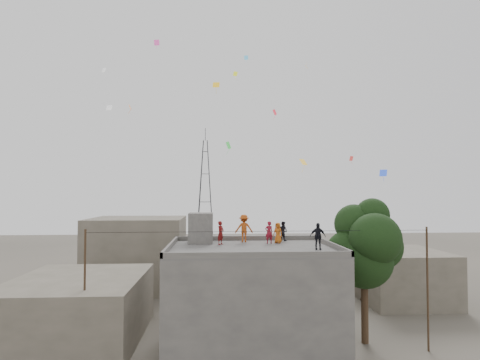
% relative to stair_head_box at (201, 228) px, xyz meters
% --- Properties ---
extents(ground, '(140.00, 140.00, 0.00)m').
position_rel_stair_head_box_xyz_m(ground, '(3.20, -2.60, -7.10)').
color(ground, '#4A463D').
rests_on(ground, ground).
extents(main_building, '(10.00, 8.00, 6.10)m').
position_rel_stair_head_box_xyz_m(main_building, '(3.20, -2.60, -4.05)').
color(main_building, '#504E4B').
rests_on(main_building, ground).
extents(parapet, '(10.00, 8.00, 0.30)m').
position_rel_stair_head_box_xyz_m(parapet, '(3.20, -2.60, -0.85)').
color(parapet, '#504E4B').
rests_on(parapet, main_building).
extents(stair_head_box, '(1.60, 1.80, 2.00)m').
position_rel_stair_head_box_xyz_m(stair_head_box, '(0.00, 0.00, 0.00)').
color(stair_head_box, '#504E4B').
rests_on(stair_head_box, main_building).
extents(neighbor_west, '(8.00, 10.00, 4.00)m').
position_rel_stair_head_box_xyz_m(neighbor_west, '(-7.80, -0.60, -5.10)').
color(neighbor_west, '#585346').
rests_on(neighbor_west, ground).
extents(neighbor_north, '(12.00, 9.00, 5.00)m').
position_rel_stair_head_box_xyz_m(neighbor_north, '(5.20, 11.40, -4.60)').
color(neighbor_north, '#504E4B').
rests_on(neighbor_north, ground).
extents(neighbor_northwest, '(9.00, 8.00, 7.00)m').
position_rel_stair_head_box_xyz_m(neighbor_northwest, '(-6.80, 13.40, -3.60)').
color(neighbor_northwest, '#585346').
rests_on(neighbor_northwest, ground).
extents(neighbor_east, '(7.00, 8.00, 4.40)m').
position_rel_stair_head_box_xyz_m(neighbor_east, '(17.20, 7.40, -4.90)').
color(neighbor_east, '#585346').
rests_on(neighbor_east, ground).
extents(tree, '(4.90, 4.60, 9.10)m').
position_rel_stair_head_box_xyz_m(tree, '(10.57, -2.00, -1.00)').
color(tree, black).
rests_on(tree, ground).
extents(utility_line, '(20.12, 0.62, 7.40)m').
position_rel_stair_head_box_xyz_m(utility_line, '(3.70, -3.85, -3.27)').
color(utility_line, black).
rests_on(utility_line, ground).
extents(transmission_tower, '(2.97, 2.97, 20.01)m').
position_rel_stair_head_box_xyz_m(transmission_tower, '(-0.80, 37.40, 1.97)').
color(transmission_tower, black).
rests_on(transmission_tower, ground).
extents(person_red_adult, '(0.60, 0.46, 1.46)m').
position_rel_stair_head_box_xyz_m(person_red_adult, '(4.52, -0.68, -0.27)').
color(person_red_adult, maroon).
rests_on(person_red_adult, main_building).
extents(person_orange_child, '(0.79, 0.74, 1.36)m').
position_rel_stair_head_box_xyz_m(person_orange_child, '(5.14, -0.47, -0.32)').
color(person_orange_child, '#C25C16').
rests_on(person_orange_child, main_building).
extents(person_dark_child, '(0.82, 0.83, 1.35)m').
position_rel_stair_head_box_xyz_m(person_dark_child, '(5.70, 0.75, -0.32)').
color(person_dark_child, black).
rests_on(person_dark_child, main_building).
extents(person_dark_adult, '(0.96, 0.50, 1.57)m').
position_rel_stair_head_box_xyz_m(person_dark_adult, '(7.00, -3.79, -0.22)').
color(person_dark_adult, black).
rests_on(person_dark_adult, main_building).
extents(person_orange_adult, '(1.22, 0.72, 1.86)m').
position_rel_stair_head_box_xyz_m(person_orange_adult, '(2.92, 0.21, -0.07)').
color(person_orange_adult, '#AC4613').
rests_on(person_orange_adult, main_building).
extents(person_red_child, '(0.61, 0.66, 1.51)m').
position_rel_stair_head_box_xyz_m(person_red_child, '(1.32, -1.06, -0.24)').
color(person_red_child, maroon).
rests_on(person_red_child, main_building).
extents(kites, '(21.93, 14.19, 12.66)m').
position_rel_stair_head_box_xyz_m(kites, '(2.83, 4.51, 8.99)').
color(kites, '#DE5B17').
rests_on(kites, ground).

